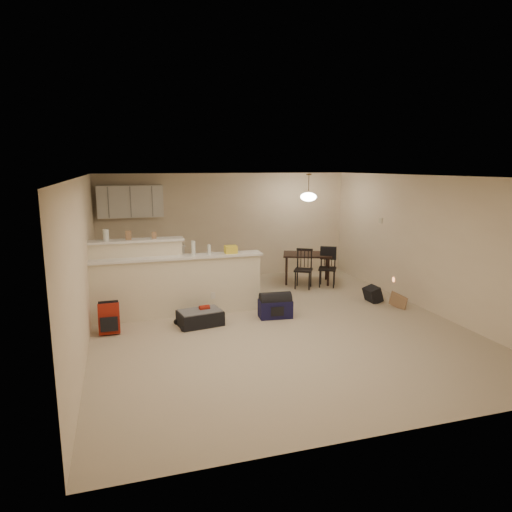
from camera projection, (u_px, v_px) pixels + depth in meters
name	position (u px, v px, depth m)	size (l,w,h in m)	color
room	(274.00, 252.00, 7.64)	(7.00, 7.02, 2.50)	#C0AF94
breakfast_bar	(163.00, 282.00, 8.19)	(3.08, 0.58, 1.39)	beige
upper_cabinets	(130.00, 201.00, 10.01)	(1.40, 0.34, 0.70)	white
kitchen_counter	(143.00, 266.00, 10.23)	(1.80, 0.60, 0.90)	white
thermostat	(381.00, 220.00, 9.89)	(0.02, 0.12, 0.12)	beige
jar	(106.00, 235.00, 7.89)	(0.10, 0.10, 0.20)	silver
cereal_box	(128.00, 235.00, 8.00)	(0.10, 0.07, 0.16)	#966F4D
small_box	(154.00, 235.00, 8.13)	(0.08, 0.06, 0.12)	#966F4D
bottle_a	(193.00, 248.00, 8.15)	(0.07, 0.07, 0.26)	silver
bottle_b	(209.00, 249.00, 8.24)	(0.06, 0.06, 0.18)	silver
bag_lump	(231.00, 249.00, 8.36)	(0.22, 0.18, 0.14)	#966F4D
dining_table	(307.00, 257.00, 10.51)	(1.27, 1.07, 0.68)	black
pendant_lamp	(308.00, 196.00, 10.24)	(0.36, 0.36, 0.62)	brown
dining_chair_near	(303.00, 269.00, 10.05)	(0.38, 0.36, 0.86)	black
dining_chair_far	(327.00, 268.00, 10.19)	(0.38, 0.36, 0.86)	black
suitcase	(200.00, 318.00, 7.75)	(0.72, 0.47, 0.24)	black
red_backpack	(109.00, 318.00, 7.35)	(0.33, 0.21, 0.49)	maroon
navy_duffel	(275.00, 309.00, 8.14)	(0.58, 0.32, 0.32)	#131239
black_daypack	(373.00, 294.00, 9.08)	(0.33, 0.24, 0.29)	black
cardboard_sheet	(398.00, 301.00, 8.67)	(0.36, 0.02, 0.28)	#966F4D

